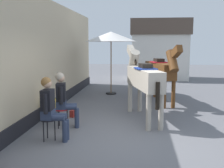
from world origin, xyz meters
name	(u,v)px	position (x,y,z in m)	size (l,w,h in m)	color
ground_plane	(130,108)	(0.00, 3.00, 0.00)	(40.00, 40.00, 0.00)	slate
pub_facade_wall	(36,64)	(-2.55, 1.50, 1.54)	(0.34, 14.00, 3.40)	#CCB793
distant_cottage	(159,49)	(1.40, 11.11, 1.80)	(3.40, 2.60, 3.50)	silver
seated_visitor_near	(51,105)	(-1.56, -0.26, 0.78)	(0.61, 0.49, 1.39)	black
seated_visitor_far	(64,97)	(-1.56, 0.72, 0.78)	(0.61, 0.48, 1.39)	red
saddled_horse_near	(143,78)	(0.40, 1.75, 1.16)	(1.08, 2.92, 2.06)	#B2A899
saddled_horse_far	(161,70)	(1.03, 3.97, 1.16)	(1.06, 2.93, 2.06)	brown
flower_planter_far	(51,108)	(-2.13, 1.40, 0.33)	(0.43, 0.43, 0.64)	#4C4C51
cafe_parasol	(111,37)	(-0.90, 5.55, 2.36)	(2.10, 2.10, 2.58)	black
satchel_bag	(74,113)	(-1.57, 1.77, 0.10)	(0.28, 0.12, 0.20)	maroon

